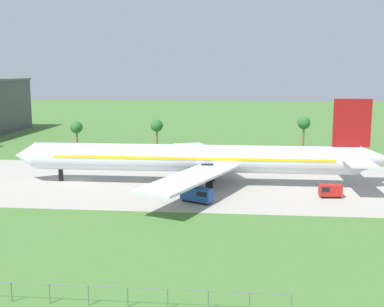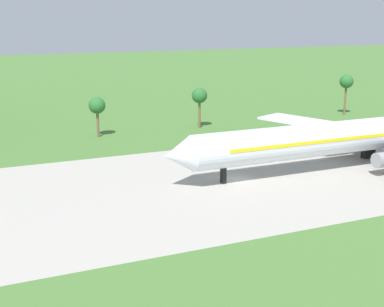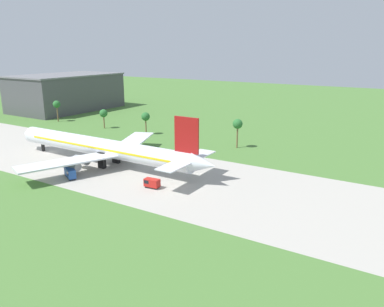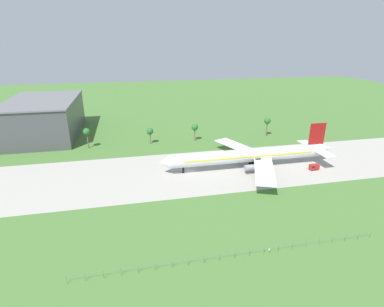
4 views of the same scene
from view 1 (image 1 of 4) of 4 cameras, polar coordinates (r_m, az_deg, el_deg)
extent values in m
plane|color=#477233|center=(107.16, -13.53, -3.10)|extent=(600.00, 600.00, 0.00)
cube|color=#A8A399|center=(107.16, -13.53, -3.09)|extent=(320.00, 44.00, 0.02)
cylinder|color=silver|center=(99.75, 0.00, -0.57)|extent=(67.34, 5.67, 5.67)
cone|color=silver|center=(109.15, -19.13, -0.22)|extent=(4.53, 5.55, 5.55)
cone|color=silver|center=(103.06, 21.07, -0.64)|extent=(7.08, 5.38, 5.38)
cube|color=yellow|center=(99.67, 0.00, -0.33)|extent=(57.24, 5.78, 0.57)
cube|color=maroon|center=(100.81, 18.44, 3.44)|extent=(7.37, 0.50, 9.63)
cube|color=silver|center=(101.76, 18.39, -0.37)|extent=(5.10, 22.66, 0.30)
cube|color=silver|center=(86.24, -0.11, -2.85)|extent=(17.26, 28.58, 0.44)
cube|color=silver|center=(113.49, 1.26, 0.16)|extent=(17.26, 28.58, 0.44)
cylinder|color=gray|center=(93.77, -1.18, -2.89)|extent=(5.10, 2.55, 2.55)
cylinder|color=gray|center=(88.04, -0.13, -3.71)|extent=(5.10, 2.55, 2.55)
cylinder|color=gray|center=(107.01, -0.34, -1.32)|extent=(5.10, 2.55, 2.55)
cylinder|color=gray|center=(112.36, 1.11, -0.80)|extent=(5.10, 2.55, 2.55)
cube|color=black|center=(106.74, -15.30, -1.88)|extent=(0.70, 0.90, 4.89)
cube|color=black|center=(97.02, 1.81, -2.67)|extent=(2.40, 1.20, 4.89)
cube|color=black|center=(103.11, 2.03, -1.94)|extent=(2.40, 1.20, 4.89)
cube|color=black|center=(93.62, 16.05, -4.91)|extent=(3.56, 2.04, 0.40)
cube|color=#B21E19|center=(93.33, 16.08, -4.19)|extent=(4.18, 2.29, 2.04)
cube|color=black|center=(92.98, 15.43, -4.02)|extent=(1.56, 2.14, 0.90)
cube|color=black|center=(86.71, 0.57, -5.68)|extent=(5.35, 3.99, 0.40)
cube|color=#234C99|center=(86.36, 0.57, -4.80)|extent=(6.24, 4.58, 2.36)
cube|color=black|center=(85.41, 1.50, -4.72)|extent=(2.81, 2.79, 0.90)
cylinder|color=slate|center=(53.95, -20.61, -15.12)|extent=(0.10, 0.10, 2.10)
cylinder|color=slate|center=(52.39, -16.52, -15.65)|extent=(0.10, 0.10, 2.10)
cylinder|color=slate|center=(51.11, -12.19, -16.12)|extent=(0.10, 0.10, 2.10)
cylinder|color=slate|center=(50.11, -7.64, -16.53)|extent=(0.10, 0.10, 2.10)
cylinder|color=slate|center=(49.42, -2.91, -16.84)|extent=(0.10, 0.10, 2.10)
cylinder|color=slate|center=(49.05, 1.93, -17.05)|extent=(0.10, 0.10, 2.10)
cylinder|color=slate|center=(49.00, 6.82, -17.15)|extent=(0.10, 0.10, 2.10)
cylinder|color=slate|center=(49.27, 11.69, -17.13)|extent=(0.10, 0.10, 2.10)
cylinder|color=brown|center=(147.67, -13.47, 1.59)|extent=(0.56, 0.56, 6.34)
sphere|color=#28662D|center=(147.21, -13.53, 3.04)|extent=(3.60, 3.60, 3.60)
cylinder|color=brown|center=(140.83, 13.05, 1.63)|extent=(0.56, 0.56, 8.32)
sphere|color=#28662D|center=(140.27, 13.13, 3.56)|extent=(3.60, 3.60, 3.60)
cylinder|color=brown|center=(141.65, -4.17, 1.65)|extent=(0.56, 0.56, 7.07)
sphere|color=#28662D|center=(141.14, -4.19, 3.31)|extent=(3.60, 3.60, 3.60)
camera|label=2|loc=(78.57, -66.08, 6.07)|focal=50.00mm
camera|label=3|loc=(77.13, 84.56, 10.00)|focal=35.00mm
camera|label=4|loc=(66.32, -102.47, 23.99)|focal=28.00mm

